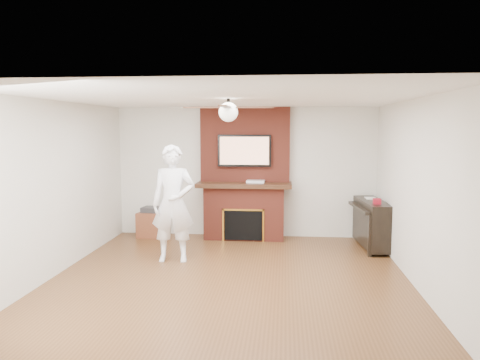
# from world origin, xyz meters

# --- Properties ---
(room_shell) EXTENTS (5.36, 5.86, 2.86)m
(room_shell) POSITION_xyz_m (0.00, 0.00, 1.25)
(room_shell) COLOR #4E2E17
(room_shell) RESTS_ON ground
(fireplace) EXTENTS (1.78, 0.64, 2.50)m
(fireplace) POSITION_xyz_m (0.00, 2.55, 1.00)
(fireplace) COLOR maroon
(fireplace) RESTS_ON ground
(tv) EXTENTS (1.00, 0.08, 0.60)m
(tv) POSITION_xyz_m (0.00, 2.50, 1.68)
(tv) COLOR black
(tv) RESTS_ON fireplace
(ceiling_fan) EXTENTS (1.21, 1.21, 0.31)m
(ceiling_fan) POSITION_xyz_m (-0.00, 0.00, 2.33)
(ceiling_fan) COLOR black
(ceiling_fan) RESTS_ON room_shell
(person) EXTENTS (0.72, 0.51, 1.85)m
(person) POSITION_xyz_m (-0.99, 0.88, 0.92)
(person) COLOR white
(person) RESTS_ON ground
(side_table) EXTENTS (0.56, 0.56, 0.58)m
(side_table) POSITION_xyz_m (-1.79, 2.48, 0.27)
(side_table) COLOR brown
(side_table) RESTS_ON ground
(piano) EXTENTS (0.59, 1.32, 0.93)m
(piano) POSITION_xyz_m (2.29, 2.00, 0.45)
(piano) COLOR black
(piano) RESTS_ON ground
(cable_box) EXTENTS (0.35, 0.21, 0.05)m
(cable_box) POSITION_xyz_m (0.22, 2.45, 1.10)
(cable_box) COLOR silver
(cable_box) RESTS_ON fireplace
(candle_orange) EXTENTS (0.07, 0.07, 0.12)m
(candle_orange) POSITION_xyz_m (-0.10, 2.35, 0.06)
(candle_orange) COLOR orange
(candle_orange) RESTS_ON ground
(candle_green) EXTENTS (0.07, 0.07, 0.08)m
(candle_green) POSITION_xyz_m (-0.12, 2.31, 0.04)
(candle_green) COLOR #418936
(candle_green) RESTS_ON ground
(candle_cream) EXTENTS (0.09, 0.09, 0.12)m
(candle_cream) POSITION_xyz_m (0.20, 2.29, 0.06)
(candle_cream) COLOR beige
(candle_cream) RESTS_ON ground
(candle_blue) EXTENTS (0.06, 0.06, 0.08)m
(candle_blue) POSITION_xyz_m (0.17, 2.37, 0.04)
(candle_blue) COLOR #3548A1
(candle_blue) RESTS_ON ground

